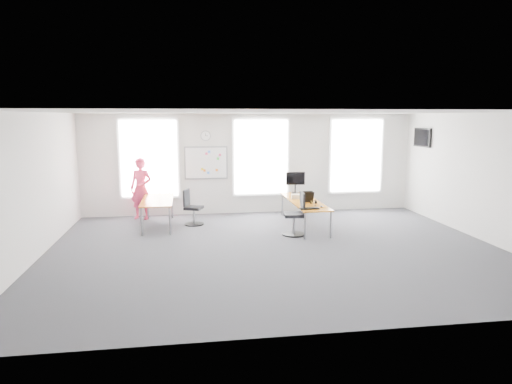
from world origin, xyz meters
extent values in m
plane|color=#27272C|center=(0.00, 0.00, 0.00)|extent=(10.00, 10.00, 0.00)
plane|color=white|center=(0.00, 0.00, 3.00)|extent=(10.00, 10.00, 0.00)
plane|color=silver|center=(0.00, 4.00, 1.50)|extent=(10.00, 0.00, 10.00)
plane|color=silver|center=(0.00, -4.00, 1.50)|extent=(10.00, 0.00, 10.00)
plane|color=silver|center=(-5.00, 0.00, 1.50)|extent=(0.00, 10.00, 10.00)
plane|color=silver|center=(5.00, 0.00, 1.50)|extent=(0.00, 10.00, 10.00)
cube|color=white|center=(-3.00, 3.97, 1.70)|extent=(1.60, 0.06, 2.20)
cube|color=white|center=(0.30, 3.97, 1.70)|extent=(1.60, 0.06, 2.20)
cube|color=white|center=(3.30, 3.97, 1.70)|extent=(1.60, 0.06, 2.20)
cube|color=#B85E17|center=(1.18, 2.09, 0.67)|extent=(0.75, 2.82, 0.03)
cylinder|color=gray|center=(0.86, 0.74, 0.33)|extent=(0.05, 0.05, 0.66)
cylinder|color=gray|center=(1.49, 0.74, 0.33)|extent=(0.05, 0.05, 0.66)
cylinder|color=gray|center=(0.86, 3.44, 0.33)|extent=(0.05, 0.05, 0.66)
cylinder|color=gray|center=(1.49, 3.44, 0.33)|extent=(0.05, 0.05, 0.66)
cube|color=#B85E17|center=(-2.70, 2.59, 0.72)|extent=(0.81, 2.01, 0.03)
cylinder|color=gray|center=(-3.05, 1.65, 0.35)|extent=(0.05, 0.05, 0.70)
cylinder|color=gray|center=(-2.36, 1.65, 0.35)|extent=(0.05, 0.05, 0.70)
cylinder|color=gray|center=(-3.05, 3.54, 0.35)|extent=(0.05, 0.05, 0.70)
cylinder|color=gray|center=(-2.36, 3.54, 0.35)|extent=(0.05, 0.05, 0.70)
cylinder|color=black|center=(0.68, 1.17, 0.02)|extent=(0.57, 0.57, 0.03)
cylinder|color=gray|center=(0.68, 1.17, 0.26)|extent=(0.07, 0.07, 0.46)
cube|color=black|center=(0.68, 1.17, 0.51)|extent=(0.52, 0.52, 0.08)
cube|color=black|center=(0.89, 1.15, 0.82)|extent=(0.10, 0.46, 0.49)
cylinder|color=black|center=(-1.76, 2.63, 0.01)|extent=(0.52, 0.52, 0.03)
cylinder|color=gray|center=(-1.76, 2.63, 0.24)|extent=(0.06, 0.06, 0.42)
cube|color=black|center=(-1.76, 2.63, 0.47)|extent=(0.56, 0.56, 0.07)
cube|color=black|center=(-1.94, 2.70, 0.74)|extent=(0.20, 0.41, 0.45)
imported|color=#EC3761|center=(-3.23, 3.58, 0.88)|extent=(0.75, 0.62, 1.76)
cube|color=white|center=(-1.35, 3.97, 1.55)|extent=(1.20, 0.03, 0.90)
cylinder|color=gray|center=(-1.35, 3.97, 2.35)|extent=(0.30, 0.04, 0.30)
cube|color=black|center=(4.95, 3.00, 2.30)|extent=(0.06, 0.90, 0.55)
cube|color=black|center=(1.02, 0.97, 0.70)|extent=(0.49, 0.19, 0.02)
ellipsoid|color=black|center=(1.37, 1.11, 0.70)|extent=(0.07, 0.11, 0.04)
cylinder|color=black|center=(1.27, 1.33, 0.69)|extent=(0.07, 0.07, 0.01)
cylinder|color=black|center=(1.23, 1.62, 0.73)|extent=(0.04, 0.08, 0.08)
cylinder|color=black|center=(1.36, 1.62, 0.73)|extent=(0.04, 0.08, 0.08)
cylinder|color=gold|center=(1.23, 1.62, 0.73)|extent=(0.01, 0.09, 0.09)
cube|color=black|center=(1.30, 1.62, 0.77)|extent=(0.15, 0.02, 0.01)
cube|color=black|center=(1.17, 1.88, 0.83)|extent=(0.36, 0.09, 0.29)
cube|color=orange|center=(1.17, 1.79, 0.82)|extent=(0.34, 0.11, 0.26)
cube|color=black|center=(1.17, 1.78, 0.83)|extent=(0.36, 0.11, 0.28)
cube|color=beige|center=(1.08, 2.47, 0.74)|extent=(0.35, 0.28, 0.11)
cylinder|color=black|center=(1.21, 3.30, 0.70)|extent=(0.23, 0.23, 0.02)
cylinder|color=black|center=(1.21, 3.30, 0.81)|extent=(0.05, 0.05, 0.23)
cube|color=black|center=(1.21, 3.28, 1.12)|extent=(0.56, 0.06, 0.38)
cube|color=black|center=(1.21, 3.26, 1.12)|extent=(0.52, 0.02, 0.33)
camera|label=1|loc=(-1.88, -9.59, 2.91)|focal=32.00mm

